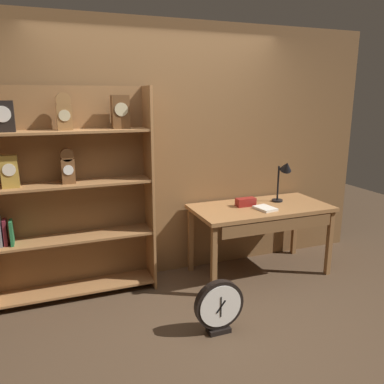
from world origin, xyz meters
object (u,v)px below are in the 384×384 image
Objects in this scene: desk_lamp at (284,173)px; open_repair_manual at (265,208)px; workbench at (262,214)px; round_clock_large at (219,306)px; bookshelf at (68,192)px; toolbox_small at (246,202)px.

desk_lamp is 2.13× the size of open_repair_manual.
round_clock_large is (-0.87, -0.83, -0.44)m from workbench.
bookshelf is at bearing 175.91° from desk_lamp.
bookshelf is 4.20× the size of desk_lamp.
open_repair_manual is at bearing -10.49° from bookshelf.
desk_lamp is (2.22, -0.16, 0.06)m from bookshelf.
bookshelf is at bearing 174.72° from toolbox_small.
toolbox_small is 0.94× the size of open_repair_manual.
open_repair_manual is at bearing -56.52° from toolbox_small.
desk_lamp is at bearing 19.70° from open_repair_manual.
toolbox_small reaches higher than round_clock_large.
desk_lamp is 1.72m from round_clock_large.
toolbox_small is (1.76, -0.16, -0.22)m from bookshelf.
workbench is 0.21m from toolbox_small.
bookshelf is 1.78m from toolbox_small.
workbench is at bearing -164.06° from desk_lamp.
toolbox_small is (-0.46, -0.00, -0.28)m from desk_lamp.
toolbox_small is at bearing -5.28° from bookshelf.
workbench is at bearing -29.62° from toolbox_small.
bookshelf is 1.36× the size of workbench.
desk_lamp reaches higher than workbench.
workbench is 7.00× the size of toolbox_small.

